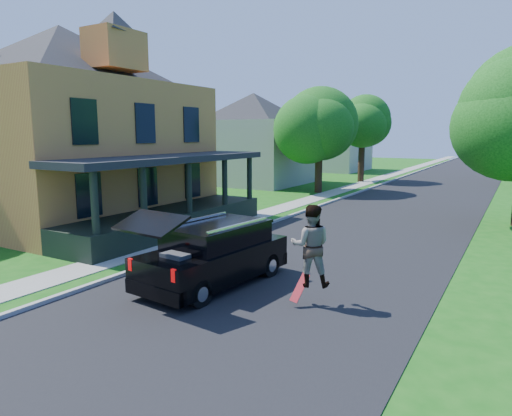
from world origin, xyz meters
The scene contains 13 objects.
ground centered at (0.00, 0.00, 0.00)m, with size 140.00×140.00×0.00m, color #125310.
street centered at (0.00, 20.00, 0.00)m, with size 8.00×120.00×0.02m, color black.
curb centered at (-4.05, 20.00, 0.00)m, with size 0.15×120.00×0.12m, color gray.
sidewalk centered at (-5.60, 20.00, 0.00)m, with size 1.30×120.00×0.03m, color gray.
front_walk centered at (-9.50, 6.00, 0.00)m, with size 6.50×1.20×0.03m, color gray.
main_house centered at (-12.80, 5.99, 4.92)m, with size 15.56×15.56×10.10m.
neighbor_house_mid centered at (-13.50, 24.00, 4.19)m, with size 12.78×12.78×8.30m.
neighbor_house_far centered at (-13.50, 40.00, 4.19)m, with size 12.78×12.78×8.30m.
black_suv centered at (-1.40, 1.50, 0.84)m, with size 2.25×4.87×2.20m.
skateboarder centered at (1.36, 1.50, 1.42)m, with size 1.15×1.04×1.92m.
skateboard centered at (1.21, 1.26, 0.42)m, with size 0.32×0.47×0.63m.
tree_left_mid centered at (-6.58, 21.04, 4.57)m, with size 5.82×5.94×7.24m.
tree_left_far centered at (-6.28, 29.50, 5.21)m, with size 5.14×5.16×7.72m.
Camera 1 is at (5.46, -8.03, 3.98)m, focal length 32.00 mm.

